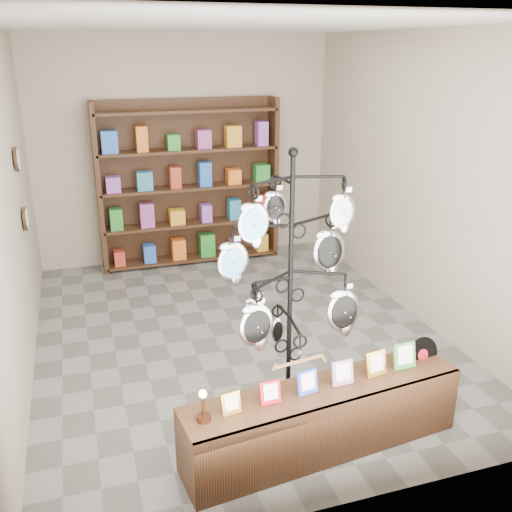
{
  "coord_description": "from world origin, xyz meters",
  "views": [
    {
      "loc": [
        -1.44,
        -5.13,
        2.82
      ],
      "look_at": [
        -0.11,
        -1.0,
        1.22
      ],
      "focal_mm": 40.0,
      "sensor_mm": 36.0,
      "label": 1
    }
  ],
  "objects": [
    {
      "name": "wall_clocks",
      "position": [
        -1.97,
        0.8,
        1.5
      ],
      "size": [
        0.03,
        0.24,
        0.84
      ],
      "color": "black",
      "rests_on": "ground"
    },
    {
      "name": "back_shelving",
      "position": [
        0.0,
        2.3,
        1.03
      ],
      "size": [
        2.42,
        0.36,
        2.2
      ],
      "color": "black",
      "rests_on": "ground"
    },
    {
      "name": "room_envelope",
      "position": [
        0.0,
        0.0,
        1.85
      ],
      "size": [
        5.0,
        5.0,
        5.0
      ],
      "color": "#AA9C89",
      "rests_on": "ground"
    },
    {
      "name": "display_tree",
      "position": [
        -0.0,
        -1.48,
        1.26
      ],
      "size": [
        1.12,
        0.97,
        2.18
      ],
      "rotation": [
        0.0,
        0.0,
        0.07
      ],
      "color": "black",
      "rests_on": "ground"
    },
    {
      "name": "ground",
      "position": [
        0.0,
        0.0,
        0.0
      ],
      "size": [
        5.0,
        5.0,
        0.0
      ],
      "primitive_type": "plane",
      "color": "slate",
      "rests_on": "ground"
    },
    {
      "name": "front_shelf",
      "position": [
        0.1,
        -1.94,
        0.26
      ],
      "size": [
        2.15,
        0.67,
        0.75
      ],
      "rotation": [
        0.0,
        0.0,
        0.11
      ],
      "color": "black",
      "rests_on": "ground"
    }
  ]
}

